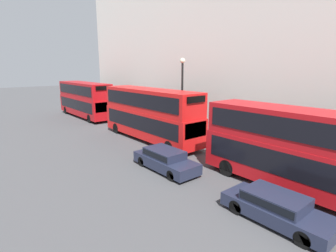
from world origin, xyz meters
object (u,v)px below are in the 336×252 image
Objects in this scene: bus_leading at (309,150)px; car_dark_sedan at (276,207)px; bus_second_in_queue at (150,112)px; bus_third_in_queue at (84,98)px; car_hatchback at (165,159)px; pedestrian at (130,116)px.

bus_leading is 2.49× the size of car_dark_sedan.
bus_second_in_queue is 14.52m from bus_third_in_queue.
car_hatchback reaches higher than car_dark_sedan.
bus_third_in_queue reaches higher than car_dark_sedan.
bus_third_in_queue is at bearing 80.74° from car_hatchback.
pedestrian is (6.10, 14.17, 0.03)m from car_hatchback.
pedestrian reaches higher than car_dark_sedan.
bus_leading is at bearing -64.38° from car_hatchback.
bus_leading is 27.95m from bus_third_in_queue.
car_dark_sedan is at bearing -90.00° from car_hatchback.
bus_leading is 21.50m from pedestrian.
bus_third_in_queue is 21.20m from car_hatchback.
bus_second_in_queue reaches higher than car_dark_sedan.
bus_leading is 0.99× the size of bus_second_in_queue.
car_hatchback is at bearing 115.62° from bus_leading.
bus_leading is 13.43m from bus_second_in_queue.
bus_leading is 8.04m from car_hatchback.
bus_third_in_queue is (0.00, 27.95, 0.09)m from bus_leading.
bus_second_in_queue is 14.26m from car_dark_sedan.
bus_second_in_queue is (0.00, 13.43, 0.12)m from bus_leading.
bus_second_in_queue reaches higher than car_hatchback.
pedestrian is (2.70, 21.27, -1.64)m from bus_leading.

